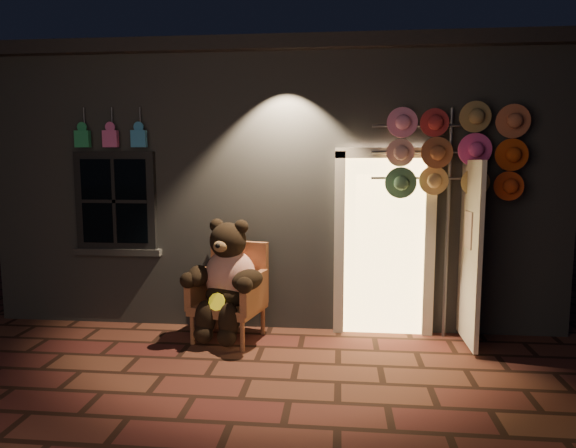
# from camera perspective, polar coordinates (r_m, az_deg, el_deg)

# --- Properties ---
(ground) EXTENTS (60.00, 60.00, 0.00)m
(ground) POSITION_cam_1_polar(r_m,az_deg,el_deg) (5.07, -4.33, -16.73)
(ground) COLOR brown
(ground) RESTS_ON ground
(shop_building) EXTENTS (7.30, 5.95, 3.51)m
(shop_building) POSITION_cam_1_polar(r_m,az_deg,el_deg) (8.60, 0.25, 5.03)
(shop_building) COLOR slate
(shop_building) RESTS_ON ground
(wicker_armchair) EXTENTS (0.89, 0.84, 1.10)m
(wicker_armchair) POSITION_cam_1_polar(r_m,az_deg,el_deg) (6.01, -6.29, -7.38)
(wicker_armchair) COLOR #B26C45
(wicker_armchair) RESTS_ON ground
(teddy_bear) EXTENTS (0.94, 0.84, 1.34)m
(teddy_bear) POSITION_cam_1_polar(r_m,az_deg,el_deg) (5.85, -6.81, -6.10)
(teddy_bear) COLOR red
(teddy_bear) RESTS_ON ground
(hat_rack) EXTENTS (1.65, 0.22, 2.64)m
(hat_rack) POSITION_cam_1_polar(r_m,az_deg,el_deg) (5.97, 17.97, 7.38)
(hat_rack) COLOR #59595E
(hat_rack) RESTS_ON ground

